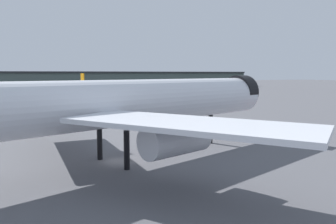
# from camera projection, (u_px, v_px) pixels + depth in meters

# --- Properties ---
(ground) EXTENTS (900.00, 900.00, 0.00)m
(ground) POSITION_uv_depth(u_px,v_px,m) (119.00, 161.00, 42.13)
(ground) COLOR #56565B
(airliner_near_gate) EXTENTS (55.24, 49.24, 16.87)m
(airliner_near_gate) POSITION_uv_depth(u_px,v_px,m) (127.00, 104.00, 41.48)
(airliner_near_gate) COLOR silver
(airliner_near_gate) RESTS_ON ground
(airliner_far_taxiway) EXTENTS (33.94, 37.99, 11.34)m
(airliner_far_taxiway) POSITION_uv_depth(u_px,v_px,m) (73.00, 86.00, 166.13)
(airliner_far_taxiway) COLOR silver
(airliner_far_taxiway) RESTS_ON ground
(terminal_building) EXTENTS (245.81, 24.08, 21.54)m
(terminal_building) POSITION_uv_depth(u_px,v_px,m) (101.00, 80.00, 255.91)
(terminal_building) COLOR #475651
(terminal_building) RESTS_ON ground
(baggage_tug_wing) EXTENTS (2.52, 3.49, 1.85)m
(baggage_tug_wing) POSITION_uv_depth(u_px,v_px,m) (297.00, 130.00, 60.25)
(baggage_tug_wing) COLOR black
(baggage_tug_wing) RESTS_ON ground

